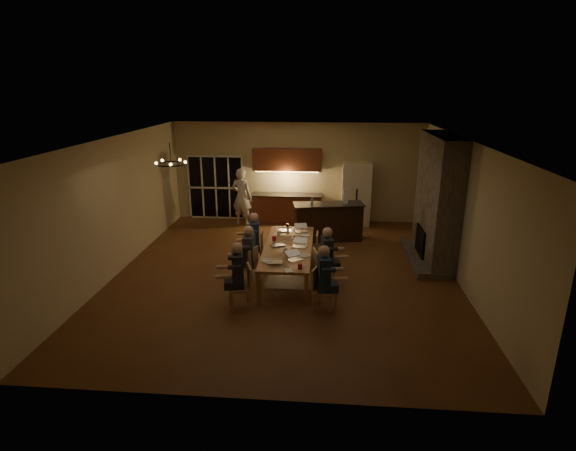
# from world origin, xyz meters

# --- Properties ---
(floor) EXTENTS (9.00, 9.00, 0.00)m
(floor) POSITION_xyz_m (0.00, 0.00, 0.00)
(floor) COLOR brown
(floor) RESTS_ON ground
(back_wall) EXTENTS (8.00, 0.04, 3.20)m
(back_wall) POSITION_xyz_m (0.00, 4.52, 1.60)
(back_wall) COLOR tan
(back_wall) RESTS_ON ground
(left_wall) EXTENTS (0.04, 9.00, 3.20)m
(left_wall) POSITION_xyz_m (-4.02, 0.00, 1.60)
(left_wall) COLOR tan
(left_wall) RESTS_ON ground
(right_wall) EXTENTS (0.04, 9.00, 3.20)m
(right_wall) POSITION_xyz_m (4.02, 0.00, 1.60)
(right_wall) COLOR tan
(right_wall) RESTS_ON ground
(ceiling) EXTENTS (8.00, 9.00, 0.04)m
(ceiling) POSITION_xyz_m (0.00, 0.00, 3.22)
(ceiling) COLOR white
(ceiling) RESTS_ON back_wall
(french_doors) EXTENTS (1.86, 0.08, 2.10)m
(french_doors) POSITION_xyz_m (-2.70, 4.47, 1.05)
(french_doors) COLOR black
(french_doors) RESTS_ON ground
(fireplace) EXTENTS (0.58, 2.50, 3.20)m
(fireplace) POSITION_xyz_m (3.70, 1.20, 1.60)
(fireplace) COLOR #61574C
(fireplace) RESTS_ON ground
(kitchenette) EXTENTS (2.24, 0.68, 2.40)m
(kitchenette) POSITION_xyz_m (-0.30, 4.20, 1.20)
(kitchenette) COLOR #5F2A1B
(kitchenette) RESTS_ON ground
(refrigerator) EXTENTS (0.90, 0.68, 2.00)m
(refrigerator) POSITION_xyz_m (1.90, 4.15, 1.00)
(refrigerator) COLOR #F0E6C9
(refrigerator) RESTS_ON ground
(dining_table) EXTENTS (1.10, 3.02, 0.75)m
(dining_table) POSITION_xyz_m (0.09, -0.12, 0.38)
(dining_table) COLOR #B17746
(dining_table) RESTS_ON ground
(bar_island) EXTENTS (2.09, 1.02, 1.08)m
(bar_island) POSITION_xyz_m (1.03, 2.58, 0.54)
(bar_island) COLOR black
(bar_island) RESTS_ON ground
(chair_left_near) EXTENTS (0.56, 0.56, 0.89)m
(chair_left_near) POSITION_xyz_m (-0.75, -1.74, 0.45)
(chair_left_near) COLOR tan
(chair_left_near) RESTS_ON ground
(chair_left_mid) EXTENTS (0.56, 0.56, 0.89)m
(chair_left_mid) POSITION_xyz_m (-0.83, -0.64, 0.45)
(chair_left_mid) COLOR tan
(chair_left_mid) RESTS_ON ground
(chair_left_far) EXTENTS (0.47, 0.47, 0.89)m
(chair_left_far) POSITION_xyz_m (-0.81, 0.50, 0.45)
(chair_left_far) COLOR tan
(chair_left_far) RESTS_ON ground
(chair_right_near) EXTENTS (0.56, 0.56, 0.89)m
(chair_right_near) POSITION_xyz_m (0.96, -1.70, 0.45)
(chair_right_near) COLOR tan
(chair_right_near) RESTS_ON ground
(chair_right_mid) EXTENTS (0.53, 0.53, 0.89)m
(chair_right_mid) POSITION_xyz_m (0.93, -0.65, 0.45)
(chair_right_mid) COLOR tan
(chair_right_mid) RESTS_ON ground
(chair_right_far) EXTENTS (0.45, 0.45, 0.89)m
(chair_right_far) POSITION_xyz_m (0.95, 0.46, 0.45)
(chair_right_far) COLOR tan
(chair_right_far) RESTS_ON ground
(person_left_near) EXTENTS (0.71, 0.71, 1.38)m
(person_left_near) POSITION_xyz_m (-0.79, -1.70, 0.69)
(person_left_near) COLOR #22252C
(person_left_near) RESTS_ON ground
(person_right_near) EXTENTS (0.67, 0.67, 1.38)m
(person_right_near) POSITION_xyz_m (0.93, -1.72, 0.69)
(person_right_near) COLOR navy
(person_right_near) RESTS_ON ground
(person_left_mid) EXTENTS (0.61, 0.61, 1.38)m
(person_left_mid) POSITION_xyz_m (-0.74, -0.61, 0.69)
(person_left_mid) COLOR #34393E
(person_left_mid) RESTS_ON ground
(person_right_mid) EXTENTS (0.69, 0.69, 1.38)m
(person_right_mid) POSITION_xyz_m (0.99, -0.58, 0.69)
(person_right_mid) COLOR #22252C
(person_right_mid) RESTS_ON ground
(person_left_far) EXTENTS (0.70, 0.70, 1.38)m
(person_left_far) POSITION_xyz_m (-0.79, 0.44, 0.69)
(person_left_far) COLOR navy
(person_left_far) RESTS_ON ground
(standing_person) EXTENTS (0.77, 0.61, 1.84)m
(standing_person) POSITION_xyz_m (-1.71, 3.81, 0.92)
(standing_person) COLOR silver
(standing_person) RESTS_ON ground
(chandelier) EXTENTS (0.65, 0.65, 0.03)m
(chandelier) POSITION_xyz_m (-2.33, -0.74, 2.75)
(chandelier) COLOR black
(chandelier) RESTS_ON ceiling
(laptop_a) EXTENTS (0.33, 0.29, 0.23)m
(laptop_a) POSITION_xyz_m (-0.11, -1.12, 0.86)
(laptop_a) COLOR silver
(laptop_a) RESTS_ON dining_table
(laptop_b) EXTENTS (0.42, 0.42, 0.23)m
(laptop_b) POSITION_xyz_m (0.32, -0.95, 0.86)
(laptop_b) COLOR silver
(laptop_b) RESTS_ON dining_table
(laptop_c) EXTENTS (0.41, 0.39, 0.23)m
(laptop_c) POSITION_xyz_m (-0.16, -0.07, 0.86)
(laptop_c) COLOR silver
(laptop_c) RESTS_ON dining_table
(laptop_d) EXTENTS (0.36, 0.33, 0.23)m
(laptop_d) POSITION_xyz_m (0.35, -0.14, 0.86)
(laptop_d) COLOR silver
(laptop_d) RESTS_ON dining_table
(laptop_e) EXTENTS (0.32, 0.29, 0.23)m
(laptop_e) POSITION_xyz_m (-0.08, 1.02, 0.86)
(laptop_e) COLOR silver
(laptop_e) RESTS_ON dining_table
(laptop_f) EXTENTS (0.38, 0.35, 0.23)m
(laptop_f) POSITION_xyz_m (0.34, 0.99, 0.86)
(laptop_f) COLOR silver
(laptop_f) RESTS_ON dining_table
(mug_front) EXTENTS (0.08, 0.08, 0.10)m
(mug_front) POSITION_xyz_m (0.06, -0.50, 0.80)
(mug_front) COLOR silver
(mug_front) RESTS_ON dining_table
(mug_mid) EXTENTS (0.07, 0.07, 0.10)m
(mug_mid) POSITION_xyz_m (0.21, 0.40, 0.80)
(mug_mid) COLOR silver
(mug_mid) RESTS_ON dining_table
(mug_back) EXTENTS (0.09, 0.09, 0.10)m
(mug_back) POSITION_xyz_m (-0.21, 0.68, 0.80)
(mug_back) COLOR silver
(mug_back) RESTS_ON dining_table
(redcup_near) EXTENTS (0.09, 0.09, 0.12)m
(redcup_near) POSITION_xyz_m (0.44, -1.42, 0.81)
(redcup_near) COLOR #B40C1F
(redcup_near) RESTS_ON dining_table
(redcup_mid) EXTENTS (0.10, 0.10, 0.12)m
(redcup_mid) POSITION_xyz_m (-0.28, 0.25, 0.81)
(redcup_mid) COLOR #B40C1F
(redcup_mid) RESTS_ON dining_table
(can_silver) EXTENTS (0.07, 0.07, 0.12)m
(can_silver) POSITION_xyz_m (0.11, -0.74, 0.81)
(can_silver) COLOR #B2B2B7
(can_silver) RESTS_ON dining_table
(can_cola) EXTENTS (0.06, 0.06, 0.12)m
(can_cola) POSITION_xyz_m (-0.04, 1.25, 0.81)
(can_cola) COLOR #3F0F0C
(can_cola) RESTS_ON dining_table
(plate_near) EXTENTS (0.25, 0.25, 0.02)m
(plate_near) POSITION_xyz_m (0.49, -0.71, 0.76)
(plate_near) COLOR silver
(plate_near) RESTS_ON dining_table
(plate_left) EXTENTS (0.27, 0.27, 0.02)m
(plate_left) POSITION_xyz_m (-0.27, -1.06, 0.76)
(plate_left) COLOR silver
(plate_left) RESTS_ON dining_table
(plate_far) EXTENTS (0.24, 0.24, 0.02)m
(plate_far) POSITION_xyz_m (0.46, 0.67, 0.76)
(plate_far) COLOR silver
(plate_far) RESTS_ON dining_table
(notepad) EXTENTS (0.20, 0.24, 0.01)m
(notepad) POSITION_xyz_m (0.21, -1.54, 0.76)
(notepad) COLOR white
(notepad) RESTS_ON dining_table
(bar_bottle) EXTENTS (0.07, 0.07, 0.24)m
(bar_bottle) POSITION_xyz_m (0.56, 2.44, 1.20)
(bar_bottle) COLOR #99999E
(bar_bottle) RESTS_ON bar_island
(bar_blender) EXTENTS (0.14, 0.14, 0.42)m
(bar_blender) POSITION_xyz_m (1.51, 2.65, 1.29)
(bar_blender) COLOR silver
(bar_blender) RESTS_ON bar_island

